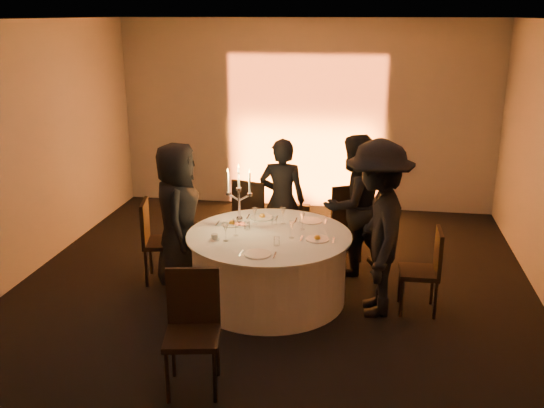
% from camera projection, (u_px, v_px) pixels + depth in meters
% --- Properties ---
extents(floor, '(7.00, 7.00, 0.00)m').
position_uv_depth(floor, '(269.00, 298.00, 6.80)').
color(floor, black).
rests_on(floor, ground).
extents(ceiling, '(7.00, 7.00, 0.00)m').
position_uv_depth(ceiling, '(269.00, 20.00, 5.90)').
color(ceiling, silver).
rests_on(ceiling, wall_back).
extents(wall_back, '(7.00, 0.00, 7.00)m').
position_uv_depth(wall_back, '(306.00, 116.00, 9.64)').
color(wall_back, beige).
rests_on(wall_back, floor).
extents(wall_front, '(7.00, 0.00, 7.00)m').
position_uv_depth(wall_front, '(153.00, 337.00, 3.06)').
color(wall_front, beige).
rests_on(wall_front, floor).
extents(wall_left, '(0.00, 7.00, 7.00)m').
position_uv_depth(wall_left, '(7.00, 158.00, 6.82)').
color(wall_left, beige).
rests_on(wall_left, floor).
extents(uplighter_fixture, '(0.25, 0.12, 0.10)m').
position_uv_depth(uplighter_fixture, '(302.00, 208.00, 9.80)').
color(uplighter_fixture, black).
rests_on(uplighter_fixture, floor).
extents(banquet_table, '(1.80, 1.80, 0.77)m').
position_uv_depth(banquet_table, '(269.00, 267.00, 6.69)').
color(banquet_table, black).
rests_on(banquet_table, floor).
extents(chair_left, '(0.52, 0.52, 0.99)m').
position_uv_depth(chair_left, '(156.00, 236.00, 7.11)').
color(chair_left, black).
rests_on(chair_left, floor).
extents(chair_back_left, '(0.57, 0.57, 1.04)m').
position_uv_depth(chair_back_left, '(253.00, 213.00, 7.84)').
color(chair_back_left, black).
rests_on(chair_back_left, floor).
extents(chair_back_right, '(0.62, 0.62, 1.04)m').
position_uv_depth(chair_back_right, '(344.00, 218.00, 7.65)').
color(chair_back_right, black).
rests_on(chair_back_right, floor).
extents(chair_right, '(0.41, 0.41, 0.92)m').
position_uv_depth(chair_right, '(427.00, 266.00, 6.37)').
color(chair_right, black).
rests_on(chair_right, floor).
extents(chair_front, '(0.53, 0.53, 1.03)m').
position_uv_depth(chair_front, '(193.00, 323.00, 5.08)').
color(chair_front, black).
rests_on(chair_front, floor).
extents(guest_left, '(0.70, 0.92, 1.70)m').
position_uv_depth(guest_left, '(178.00, 215.00, 6.93)').
color(guest_left, black).
rests_on(guest_left, floor).
extents(guest_back_left, '(0.59, 0.40, 1.60)m').
position_uv_depth(guest_back_left, '(282.00, 200.00, 7.64)').
color(guest_back_left, black).
rests_on(guest_back_left, floor).
extents(guest_back_right, '(1.05, 1.05, 1.72)m').
position_uv_depth(guest_back_right, '(353.00, 205.00, 7.27)').
color(guest_back_right, black).
rests_on(guest_back_right, floor).
extents(guest_right, '(0.81, 1.27, 1.87)m').
position_uv_depth(guest_right, '(377.00, 229.00, 6.24)').
color(guest_right, black).
rests_on(guest_right, floor).
extents(plate_left, '(0.35, 0.25, 0.08)m').
position_uv_depth(plate_left, '(232.00, 223.00, 6.86)').
color(plate_left, white).
rests_on(plate_left, banquet_table).
extents(plate_back_left, '(0.36, 0.28, 0.08)m').
position_uv_depth(plate_back_left, '(262.00, 217.00, 7.08)').
color(plate_back_left, white).
rests_on(plate_back_left, banquet_table).
extents(plate_back_right, '(0.35, 0.27, 0.01)m').
position_uv_depth(plate_back_right, '(311.00, 221.00, 6.97)').
color(plate_back_right, white).
rests_on(plate_back_right, banquet_table).
extents(plate_right, '(0.36, 0.25, 0.08)m').
position_uv_depth(plate_right, '(317.00, 238.00, 6.40)').
color(plate_right, white).
rests_on(plate_right, banquet_table).
extents(plate_front, '(0.36, 0.27, 0.01)m').
position_uv_depth(plate_front, '(258.00, 254.00, 6.01)').
color(plate_front, white).
rests_on(plate_front, banquet_table).
extents(coffee_cup, '(0.11, 0.11, 0.07)m').
position_uv_depth(coffee_cup, '(215.00, 237.00, 6.40)').
color(coffee_cup, white).
rests_on(coffee_cup, banquet_table).
extents(candelabra, '(0.30, 0.14, 0.72)m').
position_uv_depth(candelabra, '(239.00, 204.00, 6.76)').
color(candelabra, silver).
rests_on(candelabra, banquet_table).
extents(wine_glass_a, '(0.07, 0.07, 0.19)m').
position_uv_depth(wine_glass_a, '(236.00, 224.00, 6.48)').
color(wine_glass_a, white).
rests_on(wine_glass_a, banquet_table).
extents(wine_glass_b, '(0.07, 0.07, 0.19)m').
position_uv_depth(wine_glass_b, '(255.00, 212.00, 6.85)').
color(wine_glass_b, white).
rests_on(wine_glass_b, banquet_table).
extents(wine_glass_c, '(0.07, 0.07, 0.19)m').
position_uv_depth(wine_glass_c, '(226.00, 229.00, 6.33)').
color(wine_glass_c, white).
rests_on(wine_glass_c, banquet_table).
extents(wine_glass_d, '(0.07, 0.07, 0.19)m').
position_uv_depth(wine_glass_d, '(292.00, 226.00, 6.41)').
color(wine_glass_d, white).
rests_on(wine_glass_d, banquet_table).
extents(wine_glass_e, '(0.07, 0.07, 0.19)m').
position_uv_depth(wine_glass_e, '(302.00, 218.00, 6.67)').
color(wine_glass_e, white).
rests_on(wine_glass_e, banquet_table).
extents(wine_glass_f, '(0.07, 0.07, 0.19)m').
position_uv_depth(wine_glass_f, '(283.00, 212.00, 6.85)').
color(wine_glass_f, white).
rests_on(wine_glass_f, banquet_table).
extents(tumbler_a, '(0.07, 0.07, 0.09)m').
position_uv_depth(tumbler_a, '(274.00, 220.00, 6.87)').
color(tumbler_a, white).
rests_on(tumbler_a, banquet_table).
extents(tumbler_b, '(0.07, 0.07, 0.09)m').
position_uv_depth(tumbler_b, '(247.00, 226.00, 6.70)').
color(tumbler_b, white).
rests_on(tumbler_b, banquet_table).
extents(tumbler_c, '(0.07, 0.07, 0.09)m').
position_uv_depth(tumbler_c, '(277.00, 241.00, 6.24)').
color(tumbler_c, white).
rests_on(tumbler_c, banquet_table).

